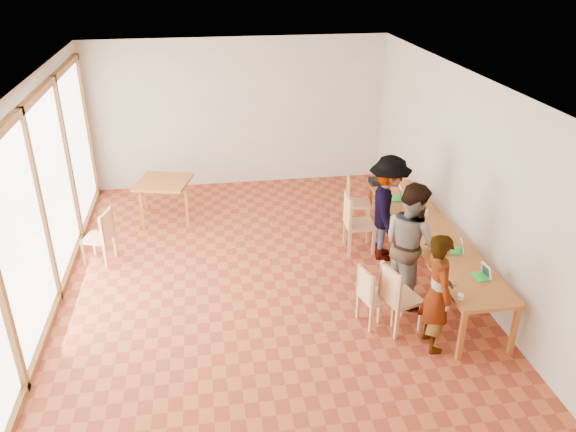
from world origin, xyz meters
The scene contains 25 objects.
ground centered at (0.00, 0.00, 0.00)m, with size 8.00×8.00×0.00m, color #AB4C29.
wall_back centered at (0.00, 4.00, 1.50)m, with size 6.00×0.10×3.00m, color beige.
wall_front centered at (0.00, -4.00, 1.50)m, with size 6.00×0.10×3.00m, color beige.
wall_right centered at (3.00, 0.00, 1.50)m, with size 0.10×8.00×3.00m, color beige.
window_wall centered at (-2.96, 0.00, 1.50)m, with size 0.10×8.00×3.00m, color white.
ceiling centered at (0.00, 0.00, 3.02)m, with size 6.00×8.00×0.04m, color white.
communal_table centered at (2.50, -0.16, 0.70)m, with size 0.80×4.00×0.75m.
side_table centered at (-1.52, 2.45, 0.67)m, with size 0.90×0.90×0.75m.
chair_near centered at (1.28, -1.24, 0.52)m, with size 0.48×0.48×0.45m.
chair_mid centered at (1.56, -1.40, 0.58)m, with size 0.55×0.55×0.51m.
chair_far centered at (1.57, 0.74, 0.61)m, with size 0.48×0.48×0.53m.
chair_empty centered at (1.80, 1.65, 0.56)m, with size 0.51×0.51×0.48m.
chair_spare centered at (-2.41, 0.98, 0.55)m, with size 0.52×0.52×0.47m.
person_near centered at (1.93, -1.79, 0.79)m, with size 0.57×0.38×1.57m, color gray.
person_mid centered at (1.98, -0.70, 0.89)m, with size 0.86×0.67×1.77m, color gray.
person_far centered at (2.03, 0.46, 0.86)m, with size 1.11×0.64×1.72m, color gray.
laptop_near centered at (2.67, -1.49, 0.80)m, with size 0.20×0.23×0.18m.
laptop_mid centered at (2.64, -0.81, 0.80)m, with size 0.24×0.26×0.18m.
laptop_far centered at (2.40, 1.02, 0.81)m, with size 0.26×0.29×0.22m.
yellow_mug centered at (2.58, 0.49, 0.80)m, with size 0.13×0.13×0.10m, color yellow.
green_bottle centered at (2.25, -1.00, 0.89)m, with size 0.07×0.07×0.28m, color #1C781D.
clear_glass centered at (2.64, 0.37, 0.80)m, with size 0.07×0.07×0.09m, color silver.
condiment_cup centered at (2.18, -1.91, 0.78)m, with size 0.08×0.08×0.06m, color white.
pink_phone centered at (2.23, -1.58, 0.76)m, with size 0.05×0.10×0.01m, color #DF3D72.
black_pouch centered at (2.20, 1.73, 0.80)m, with size 0.16×0.26×0.09m, color black.
Camera 1 is at (-0.74, -7.15, 4.59)m, focal length 35.00 mm.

